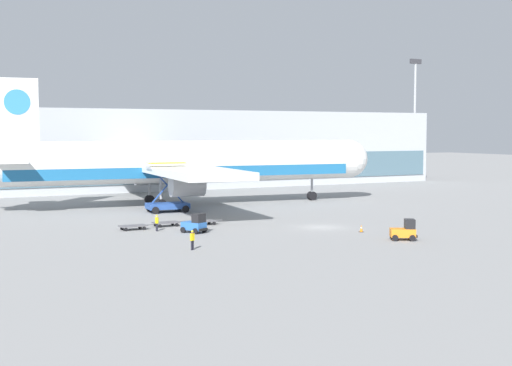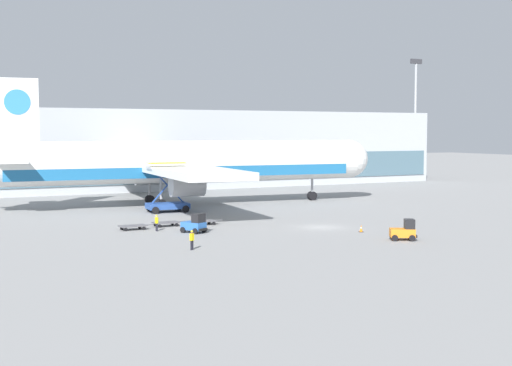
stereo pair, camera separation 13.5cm
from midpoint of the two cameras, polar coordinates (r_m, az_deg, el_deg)
name	(u,v)px [view 1 (the left image)]	position (r m, az deg, el deg)	size (l,w,h in m)	color
ground_plane	(321,227)	(76.82, 5.18, -3.55)	(400.00, 400.00, 0.00)	gray
terminal_building	(209,149)	(135.23, -3.80, 2.76)	(90.00, 18.20, 14.00)	#B2B7BC
light_mast	(415,111)	(155.84, 12.56, 5.67)	(2.80, 0.50, 25.52)	#9EA0A5
airplane_main	(179,163)	(98.94, -6.24, 1.56)	(58.06, 48.51, 17.00)	white
scissor_lift_loader	(167,194)	(91.35, -7.15, -0.86)	(5.44, 3.77, 6.30)	#284C99
baggage_tug_foreground	(195,224)	(72.55, -4.95, -3.31)	(2.50, 2.81, 2.00)	#2D66B7
baggage_tug_mid	(405,231)	(68.94, 11.74, -3.77)	(2.82, 2.52, 2.00)	orange
baggage_dolly_lead	(133,226)	(75.63, -9.85, -3.42)	(3.72, 1.59, 0.48)	#56565B
baggage_dolly_second	(166,223)	(77.84, -7.24, -3.18)	(3.72, 1.59, 0.48)	#56565B
baggage_dolly_third	(204,221)	(78.66, -4.26, -3.08)	(3.72, 1.59, 0.48)	#56565B
ground_crew_near	(157,222)	(74.20, -7.99, -3.07)	(0.26, 0.57, 1.70)	black
ground_crew_far	(192,238)	(62.17, -5.18, -4.44)	(0.51, 0.36, 1.73)	black
traffic_cone_near	(361,228)	(73.67, 8.37, -3.61)	(0.40, 0.40, 0.77)	black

